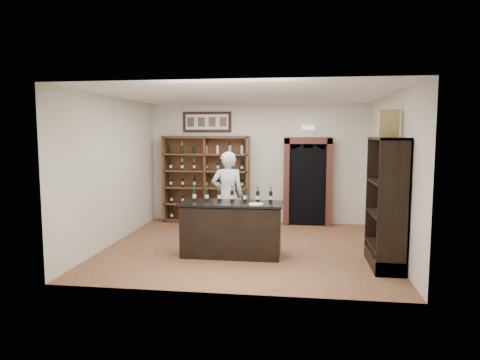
% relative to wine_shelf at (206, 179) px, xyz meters
% --- Properties ---
extents(floor, '(5.50, 5.50, 0.00)m').
position_rel_wine_shelf_xyz_m(floor, '(1.30, -2.33, -1.10)').
color(floor, brown).
rests_on(floor, ground).
extents(ceiling, '(5.50, 5.50, 0.00)m').
position_rel_wine_shelf_xyz_m(ceiling, '(1.30, -2.33, 1.90)').
color(ceiling, white).
rests_on(ceiling, wall_back).
extents(wall_back, '(5.50, 0.04, 3.00)m').
position_rel_wine_shelf_xyz_m(wall_back, '(1.30, 0.17, 0.40)').
color(wall_back, beige).
rests_on(wall_back, ground).
extents(wall_left, '(0.04, 5.00, 3.00)m').
position_rel_wine_shelf_xyz_m(wall_left, '(-1.45, -2.33, 0.40)').
color(wall_left, beige).
rests_on(wall_left, ground).
extents(wall_right, '(0.04, 5.00, 3.00)m').
position_rel_wine_shelf_xyz_m(wall_right, '(4.05, -2.33, 0.40)').
color(wall_right, beige).
rests_on(wall_right, ground).
extents(wine_shelf, '(2.20, 0.38, 2.20)m').
position_rel_wine_shelf_xyz_m(wine_shelf, '(0.00, 0.00, 0.00)').
color(wine_shelf, brown).
rests_on(wine_shelf, ground).
extents(framed_picture, '(1.25, 0.04, 0.52)m').
position_rel_wine_shelf_xyz_m(framed_picture, '(0.00, 0.14, 1.45)').
color(framed_picture, black).
rests_on(framed_picture, wall_back).
extents(arched_doorway, '(1.17, 0.35, 2.17)m').
position_rel_wine_shelf_xyz_m(arched_doorway, '(2.55, -0.00, 0.04)').
color(arched_doorway, black).
rests_on(arched_doorway, ground).
extents(emergency_light, '(0.30, 0.10, 0.10)m').
position_rel_wine_shelf_xyz_m(emergency_light, '(2.55, 0.09, 1.30)').
color(emergency_light, white).
rests_on(emergency_light, wall_back).
extents(tasting_counter, '(1.88, 0.78, 1.00)m').
position_rel_wine_shelf_xyz_m(tasting_counter, '(1.10, -2.93, -0.61)').
color(tasting_counter, black).
rests_on(tasting_counter, ground).
extents(counter_bottle_0, '(0.07, 0.07, 0.30)m').
position_rel_wine_shelf_xyz_m(counter_bottle_0, '(0.38, -2.84, 0.01)').
color(counter_bottle_0, black).
rests_on(counter_bottle_0, tasting_counter).
extents(counter_bottle_1, '(0.07, 0.07, 0.30)m').
position_rel_wine_shelf_xyz_m(counter_bottle_1, '(0.62, -2.84, 0.01)').
color(counter_bottle_1, black).
rests_on(counter_bottle_1, tasting_counter).
extents(counter_bottle_2, '(0.07, 0.07, 0.30)m').
position_rel_wine_shelf_xyz_m(counter_bottle_2, '(0.86, -2.84, 0.01)').
color(counter_bottle_2, black).
rests_on(counter_bottle_2, tasting_counter).
extents(counter_bottle_3, '(0.07, 0.07, 0.30)m').
position_rel_wine_shelf_xyz_m(counter_bottle_3, '(1.10, -2.84, 0.01)').
color(counter_bottle_3, black).
rests_on(counter_bottle_3, tasting_counter).
extents(counter_bottle_4, '(0.07, 0.07, 0.30)m').
position_rel_wine_shelf_xyz_m(counter_bottle_4, '(1.34, -2.84, 0.01)').
color(counter_bottle_4, black).
rests_on(counter_bottle_4, tasting_counter).
extents(counter_bottle_5, '(0.07, 0.07, 0.30)m').
position_rel_wine_shelf_xyz_m(counter_bottle_5, '(1.58, -2.84, 0.01)').
color(counter_bottle_5, black).
rests_on(counter_bottle_5, tasting_counter).
extents(counter_bottle_6, '(0.07, 0.07, 0.30)m').
position_rel_wine_shelf_xyz_m(counter_bottle_6, '(1.82, -2.84, 0.01)').
color(counter_bottle_6, black).
rests_on(counter_bottle_6, tasting_counter).
extents(side_cabinet, '(0.48, 1.20, 2.20)m').
position_rel_wine_shelf_xyz_m(side_cabinet, '(3.82, -3.23, -0.35)').
color(side_cabinet, black).
rests_on(side_cabinet, ground).
extents(shopkeeper, '(0.77, 0.59, 1.88)m').
position_rel_wine_shelf_xyz_m(shopkeeper, '(0.82, -1.63, -0.16)').
color(shopkeeper, silver).
rests_on(shopkeeper, ground).
extents(plate, '(0.26, 0.26, 0.02)m').
position_rel_wine_shelf_xyz_m(plate, '(1.58, -3.14, -0.09)').
color(plate, silver).
rests_on(plate, tasting_counter).
extents(wine_crate, '(0.33, 0.15, 0.46)m').
position_rel_wine_shelf_xyz_m(wine_crate, '(3.82, -3.05, 1.33)').
color(wine_crate, tan).
rests_on(wine_crate, side_cabinet).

